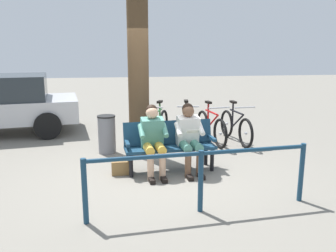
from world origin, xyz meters
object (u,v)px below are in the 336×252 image
Objects in this scene: bench at (169,142)px; person_reading at (189,135)px; litter_bin at (107,134)px; bicycle_blue at (236,127)px; person_companion at (153,137)px; bicycle_red at (186,126)px; bicycle_orange at (158,127)px; tree_trunk at (138,69)px; bicycle_black at (211,127)px; handbag at (120,168)px.

person_reading is (-0.33, 0.14, 0.16)m from bench.
litter_bin is at bearing -50.90° from bench.
person_companion is at bearing -55.20° from bicycle_blue.
bicycle_blue and bicycle_red have the same top height.
person_reading reaches higher than litter_bin.
litter_bin is 1.36m from bicycle_orange.
tree_trunk is 2.25m from bicycle_black.
bench is 1.92m from bicycle_orange.
handbag is (0.57, -0.03, -0.54)m from person_companion.
bicycle_blue reaches higher than bench.
tree_trunk is at bearing -60.37° from person_reading.
handbag is at bearing -62.41° from bicycle_blue.
bicycle_orange is (0.33, -2.06, -0.31)m from person_reading.
handbag is 0.18× the size of bicycle_blue.
bicycle_red is at bearing -104.44° from person_reading.
bench is 0.39m from person_reading.
bicycle_black is (-1.20, -1.67, -0.15)m from bench.
bench is 1.36× the size of person_reading.
bicycle_blue is 1.80m from bicycle_orange.
person_companion is 1.62m from litter_bin.
bicycle_black is at bearing -133.87° from person_companion.
bicycle_black is 1.00× the size of bicycle_red.
person_companion is 0.76× the size of bicycle_orange.
handbag is at bearing -3.98° from person_reading.
litter_bin is at bearing -63.67° from person_companion.
bench is at bearing -27.33° from person_reading.
tree_trunk reaches higher than handbag.
bicycle_orange is (-0.47, -0.89, -1.36)m from tree_trunk.
bench is 2.06m from bicycle_black.
litter_bin is at bearing -34.10° from bicycle_orange.
bicycle_red is (-0.68, -1.91, -0.15)m from bench.
handbag is 0.19× the size of bicycle_orange.
bench is 5.45× the size of handbag.
bicycle_black is (-1.67, -0.64, -1.36)m from tree_trunk.
bicycle_red is at bearing -157.88° from litter_bin.
bicycle_blue is at bearing -143.60° from person_companion.
person_reading is 0.35× the size of tree_trunk.
person_companion reaches higher than bicycle_blue.
person_companion is 1.52× the size of litter_bin.
bicycle_blue is at bearing 82.90° from bicycle_red.
bicycle_blue and bicycle_orange have the same top height.
bicycle_red reaches higher than litter_bin.
bicycle_black reaches higher than handbag.
bicycle_orange is at bearing -112.91° from handbag.
litter_bin is (0.83, -1.37, -0.27)m from person_companion.
handbag is at bearing 71.11° from tree_trunk.
litter_bin is 0.47× the size of bicycle_red.
person_reading reaches higher than bicycle_black.
bench is at bearing -169.90° from handbag.
bicycle_blue is 1.00× the size of bicycle_black.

